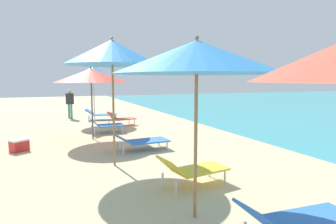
{
  "coord_description": "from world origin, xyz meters",
  "views": [
    {
      "loc": [
        -1.88,
        3.18,
        2.02
      ],
      "look_at": [
        0.91,
        9.95,
        1.17
      ],
      "focal_mm": 29.27,
      "sensor_mm": 36.0,
      "label": 1
    }
  ],
  "objects_px": {
    "lounger_third_inland": "(300,221)",
    "umbrella_third": "(197,57)",
    "lounger_farthest_shoreside": "(101,114)",
    "lounger_farthest_inland": "(121,118)",
    "person_walking_near": "(70,101)",
    "cooler_box": "(19,145)",
    "umbrella_fifth": "(91,76)",
    "umbrella_farthest": "(93,73)",
    "lounger_fifth_shoreside": "(106,124)",
    "lounger_fourth_shoreside": "(140,140)",
    "lounger_third_shoreside": "(192,169)",
    "umbrella_fourth": "(112,52)"
  },
  "relations": [
    {
      "from": "lounger_fourth_shoreside",
      "to": "lounger_fifth_shoreside",
      "type": "bearing_deg",
      "value": 94.3
    },
    {
      "from": "umbrella_fourth",
      "to": "lounger_fourth_shoreside",
      "type": "bearing_deg",
      "value": 48.99
    },
    {
      "from": "lounger_third_inland",
      "to": "umbrella_fourth",
      "type": "relative_size",
      "value": 0.55
    },
    {
      "from": "lounger_fourth_shoreside",
      "to": "cooler_box",
      "type": "distance_m",
      "value": 3.47
    },
    {
      "from": "umbrella_third",
      "to": "umbrella_farthest",
      "type": "distance_m",
      "value": 9.73
    },
    {
      "from": "umbrella_third",
      "to": "lounger_third_shoreside",
      "type": "relative_size",
      "value": 1.85
    },
    {
      "from": "umbrella_farthest",
      "to": "lounger_farthest_shoreside",
      "type": "bearing_deg",
      "value": 67.11
    },
    {
      "from": "umbrella_fourth",
      "to": "lounger_fifth_shoreside",
      "type": "height_order",
      "value": "umbrella_fourth"
    },
    {
      "from": "lounger_third_shoreside",
      "to": "lounger_farthest_shoreside",
      "type": "relative_size",
      "value": 0.83
    },
    {
      "from": "lounger_fifth_shoreside",
      "to": "cooler_box",
      "type": "relative_size",
      "value": 2.35
    },
    {
      "from": "lounger_third_shoreside",
      "to": "person_walking_near",
      "type": "xyz_separation_m",
      "value": [
        -1.66,
        10.9,
        0.59
      ]
    },
    {
      "from": "lounger_third_shoreside",
      "to": "cooler_box",
      "type": "relative_size",
      "value": 2.56
    },
    {
      "from": "lounger_farthest_shoreside",
      "to": "lounger_farthest_inland",
      "type": "xyz_separation_m",
      "value": [
        0.54,
        -2.21,
        0.03
      ]
    },
    {
      "from": "lounger_third_inland",
      "to": "umbrella_fourth",
      "type": "distance_m",
      "value": 4.89
    },
    {
      "from": "lounger_third_inland",
      "to": "umbrella_fourth",
      "type": "xyz_separation_m",
      "value": [
        -1.5,
        4.02,
        2.36
      ]
    },
    {
      "from": "umbrella_farthest",
      "to": "lounger_farthest_inland",
      "type": "height_order",
      "value": "umbrella_farthest"
    },
    {
      "from": "cooler_box",
      "to": "lounger_third_inland",
      "type": "bearing_deg",
      "value": -59.48
    },
    {
      "from": "person_walking_near",
      "to": "lounger_fifth_shoreside",
      "type": "bearing_deg",
      "value": -121.35
    },
    {
      "from": "lounger_third_shoreside",
      "to": "lounger_farthest_inland",
      "type": "xyz_separation_m",
      "value": [
        0.32,
        7.56,
        -0.0
      ]
    },
    {
      "from": "person_walking_near",
      "to": "cooler_box",
      "type": "distance_m",
      "value": 6.94
    },
    {
      "from": "lounger_farthest_inland",
      "to": "person_walking_near",
      "type": "xyz_separation_m",
      "value": [
        -1.98,
        3.34,
        0.59
      ]
    },
    {
      "from": "umbrella_third",
      "to": "umbrella_fourth",
      "type": "height_order",
      "value": "umbrella_fourth"
    },
    {
      "from": "lounger_fourth_shoreside",
      "to": "umbrella_fifth",
      "type": "height_order",
      "value": "umbrella_fifth"
    },
    {
      "from": "lounger_farthest_inland",
      "to": "person_walking_near",
      "type": "height_order",
      "value": "person_walking_near"
    },
    {
      "from": "umbrella_fourth",
      "to": "person_walking_near",
      "type": "relative_size",
      "value": 1.94
    },
    {
      "from": "umbrella_third",
      "to": "umbrella_fourth",
      "type": "distance_m",
      "value": 3.02
    },
    {
      "from": "lounger_third_shoreside",
      "to": "lounger_fifth_shoreside",
      "type": "bearing_deg",
      "value": 87.88
    },
    {
      "from": "lounger_third_inland",
      "to": "umbrella_third",
      "type": "bearing_deg",
      "value": 134.05
    },
    {
      "from": "lounger_farthest_shoreside",
      "to": "umbrella_third",
      "type": "bearing_deg",
      "value": -78.61
    },
    {
      "from": "cooler_box",
      "to": "lounger_fifth_shoreside",
      "type": "bearing_deg",
      "value": 33.35
    },
    {
      "from": "lounger_fourth_shoreside",
      "to": "lounger_fifth_shoreside",
      "type": "height_order",
      "value": "lounger_fifth_shoreside"
    },
    {
      "from": "lounger_farthest_shoreside",
      "to": "person_walking_near",
      "type": "height_order",
      "value": "person_walking_near"
    },
    {
      "from": "umbrella_fifth",
      "to": "umbrella_farthest",
      "type": "xyz_separation_m",
      "value": [
        0.52,
        3.53,
        0.18
      ]
    },
    {
      "from": "lounger_farthest_inland",
      "to": "lounger_fourth_shoreside",
      "type": "bearing_deg",
      "value": -108.8
    },
    {
      "from": "lounger_fourth_shoreside",
      "to": "umbrella_fourth",
      "type": "bearing_deg",
      "value": -135.23
    },
    {
      "from": "person_walking_near",
      "to": "lounger_third_inland",
      "type": "bearing_deg",
      "value": -124.72
    },
    {
      "from": "umbrella_fifth",
      "to": "lounger_farthest_inland",
      "type": "xyz_separation_m",
      "value": [
        1.54,
        2.44,
        -1.84
      ]
    },
    {
      "from": "umbrella_fifth",
      "to": "lounger_fifth_shoreside",
      "type": "xyz_separation_m",
      "value": [
        0.61,
        0.93,
        -1.85
      ]
    },
    {
      "from": "lounger_third_inland",
      "to": "lounger_fifth_shoreside",
      "type": "distance_m",
      "value": 8.27
    },
    {
      "from": "umbrella_farthest",
      "to": "umbrella_fourth",
      "type": "bearing_deg",
      "value": -93.6
    },
    {
      "from": "lounger_fifth_shoreside",
      "to": "person_walking_near",
      "type": "distance_m",
      "value": 5.01
    },
    {
      "from": "umbrella_farthest",
      "to": "cooler_box",
      "type": "distance_m",
      "value": 5.62
    },
    {
      "from": "umbrella_farthest",
      "to": "person_walking_near",
      "type": "distance_m",
      "value": 2.84
    },
    {
      "from": "lounger_fourth_shoreside",
      "to": "lounger_farthest_inland",
      "type": "bearing_deg",
      "value": 79.94
    },
    {
      "from": "person_walking_near",
      "to": "umbrella_fifth",
      "type": "bearing_deg",
      "value": -129.19
    },
    {
      "from": "umbrella_fifth",
      "to": "umbrella_farthest",
      "type": "bearing_deg",
      "value": 81.56
    },
    {
      "from": "lounger_fourth_shoreside",
      "to": "cooler_box",
      "type": "bearing_deg",
      "value": 154.76
    },
    {
      "from": "lounger_farthest_shoreside",
      "to": "lounger_fifth_shoreside",
      "type": "bearing_deg",
      "value": -82.97
    },
    {
      "from": "lounger_third_inland",
      "to": "umbrella_fifth",
      "type": "height_order",
      "value": "umbrella_fifth"
    },
    {
      "from": "lounger_fourth_shoreside",
      "to": "lounger_fifth_shoreside",
      "type": "relative_size",
      "value": 1.27
    }
  ]
}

